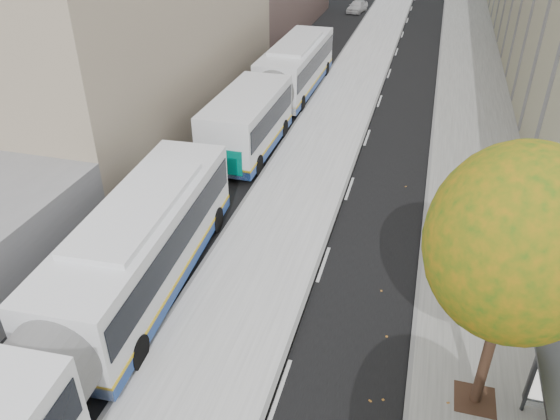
% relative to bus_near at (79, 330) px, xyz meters
% --- Properties ---
extents(bus_platform, '(4.25, 150.00, 0.15)m').
position_rel_bus_near_xyz_m(bus_platform, '(3.25, 23.94, -1.64)').
color(bus_platform, '#A8A8A8').
rests_on(bus_platform, ground).
extents(sidewalk, '(4.75, 150.00, 0.08)m').
position_rel_bus_near_xyz_m(sidewalk, '(11.25, 23.94, -1.67)').
color(sidewalk, slate).
rests_on(sidewalk, ground).
extents(tree_c, '(4.20, 4.20, 7.28)m').
position_rel_bus_near_xyz_m(tree_c, '(10.73, 1.94, 3.54)').
color(tree_c, '#302114').
rests_on(tree_c, sidewalk).
extents(bus_near, '(3.75, 18.94, 3.14)m').
position_rel_bus_near_xyz_m(bus_near, '(0.00, 0.00, 0.00)').
color(bus_near, white).
rests_on(bus_near, ground).
extents(bus_far, '(2.94, 18.78, 3.13)m').
position_rel_bus_near_xyz_m(bus_far, '(-0.21, 21.13, -0.01)').
color(bus_far, white).
rests_on(bus_far, ground).
extents(distant_car, '(2.06, 3.89, 1.26)m').
position_rel_bus_near_xyz_m(distant_car, '(-0.01, 51.46, -1.08)').
color(distant_car, '#BEBEBE').
rests_on(distant_car, ground).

